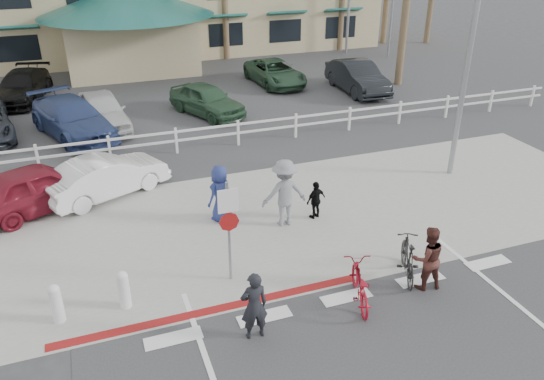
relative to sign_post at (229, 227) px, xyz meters
name	(u,v)px	position (x,y,z in m)	size (l,w,h in m)	color
ground	(359,313)	(2.30, -2.20, -1.45)	(140.00, 140.00, 0.00)	#333335
bike_path	(410,378)	(2.30, -4.20, -1.45)	(12.00, 16.00, 0.01)	#333335
sidewalk_plaza	(285,218)	(2.30, 2.30, -1.44)	(22.00, 7.00, 0.01)	gray
cross_street	(244,166)	(2.30, 6.30, -1.45)	(40.00, 5.00, 0.01)	#333335
parking_lot	(188,94)	(2.30, 15.80, -1.45)	(50.00, 16.00, 0.01)	#333335
curb_red	(213,310)	(-0.70, -1.00, -1.44)	(7.00, 0.25, 0.02)	maroon
rail_fence	(241,133)	(2.80, 8.30, -0.95)	(29.40, 0.16, 1.00)	silver
sign_post	(229,227)	(0.00, 0.00, 0.00)	(0.50, 0.10, 2.90)	gray
bollard_0	(124,289)	(-2.50, -0.20, -0.97)	(0.26, 0.26, 0.95)	silver
bollard_1	(56,303)	(-3.90, -0.20, -0.97)	(0.26, 0.26, 0.95)	silver
streetlight_0	(471,40)	(8.80, 3.30, 3.05)	(0.60, 2.00, 9.00)	gray
info_sign	(392,12)	(16.30, 19.80, 1.35)	(1.20, 0.16, 5.60)	navy
bike_red	(360,284)	(2.49, -1.81, -0.99)	(0.61, 1.75, 0.92)	maroon
rider_red	(254,306)	(-0.09, -2.09, -0.66)	(0.57, 0.38, 1.58)	black
bike_black	(408,258)	(4.05, -1.34, -0.93)	(0.48, 1.71, 1.03)	black
rider_black	(427,258)	(4.20, -1.86, -0.65)	(0.78, 0.61, 1.60)	#47221D
pedestrian_a	(284,193)	(2.17, 2.03, -0.46)	(1.28, 0.73, 1.98)	gray
pedestrian_child	(316,200)	(3.15, 2.05, -0.87)	(0.68, 0.28, 1.16)	black
pedestrian_b	(220,193)	(0.55, 2.90, -0.61)	(0.82, 0.54, 1.68)	navy
car_white_sedan	(106,177)	(-2.40, 5.63, -0.81)	(1.36, 3.90, 1.29)	silver
car_red_compact	(39,187)	(-4.36, 5.39, -0.74)	(1.68, 4.17, 1.42)	maroon
lot_car_1	(73,118)	(-3.24, 11.57, -0.71)	(2.07, 5.08, 1.48)	navy
lot_car_2	(207,100)	(2.45, 12.34, -0.75)	(1.64, 4.08, 1.39)	#294931
lot_car_3	(357,77)	(10.52, 13.29, -0.68)	(1.63, 4.68, 1.54)	black
lot_car_4	(22,87)	(-5.42, 17.46, -0.75)	(1.95, 4.80, 1.39)	black
lot_car_5	(275,73)	(7.09, 16.07, -0.81)	(2.11, 4.57, 1.27)	#294832
lot_car_6	(102,111)	(-2.06, 12.08, -0.71)	(1.76, 4.37, 1.49)	#BDBDBD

